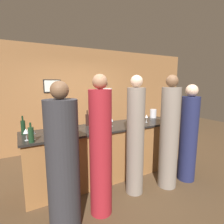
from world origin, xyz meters
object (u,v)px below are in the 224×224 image
bartender (104,122)px  guest_1 (101,151)px  guest_3 (63,164)px  ice_bucket (153,113)px  guest_0 (188,136)px  wine_bottle_0 (23,127)px  guest_2 (135,139)px  wine_bottle_2 (31,135)px  guest_4 (169,136)px  wine_bottle_1 (87,120)px

bartender → guest_1: 1.97m
guest_3 → ice_bucket: bearing=24.7°
guest_0 → wine_bottle_0: (-2.70, 1.00, 0.28)m
guest_2 → wine_bottle_2: size_ratio=6.92×
guest_3 → wine_bottle_2: size_ratio=6.58×
guest_1 → guest_2: size_ratio=1.00×
guest_3 → guest_1: bearing=2.0°
guest_2 → wine_bottle_0: bearing=151.7°
bartender → wine_bottle_0: size_ratio=6.26×
bartender → ice_bucket: size_ratio=9.55×
guest_1 → guest_4: (1.32, 0.03, 0.01)m
bartender → wine_bottle_2: 2.12m
wine_bottle_0 → bartender: bearing=22.2°
guest_3 → guest_4: size_ratio=0.95×
guest_4 → wine_bottle_2: guest_4 is taller
bartender → guest_3: bearing=51.3°
wine_bottle_1 → guest_1: bearing=-101.6°
guest_0 → ice_bucket: (0.08, 1.07, 0.26)m
bartender → guest_0: 1.95m
wine_bottle_0 → wine_bottle_1: wine_bottle_0 is taller
guest_2 → guest_3: 1.22m
guest_4 → wine_bottle_1: bearing=136.0°
guest_4 → wine_bottle_1: (-1.10, 1.06, 0.21)m
guest_4 → wine_bottle_0: guest_4 is taller
guest_1 → wine_bottle_2: guest_1 is taller
wine_bottle_1 → ice_bucket: 1.66m
guest_3 → wine_bottle_0: size_ratio=6.09×
bartender → guest_2: guest_2 is taller
guest_1 → wine_bottle_2: (-0.81, 0.54, 0.21)m
guest_0 → guest_4: bearing=178.1°
guest_2 → guest_3: (-1.21, -0.18, -0.07)m
guest_2 → ice_bucket: 1.52m
guest_3 → wine_bottle_0: bearing=110.2°
guest_1 → guest_4: bearing=1.4°
wine_bottle_1 → guest_3: bearing=-123.6°
guest_3 → ice_bucket: size_ratio=9.30×
guest_0 → guest_1: (-1.81, -0.02, 0.07)m
wine_bottle_2 → wine_bottle_1: bearing=28.2°
wine_bottle_0 → ice_bucket: bearing=1.5°
bartender → wine_bottle_2: bartender is taller
guest_0 → wine_bottle_2: size_ratio=6.41×
guest_4 → wine_bottle_2: (-2.13, 0.50, 0.20)m
guest_0 → guest_2: (-1.11, 0.14, 0.07)m
wine_bottle_2 → ice_bucket: (2.70, 0.55, -0.01)m
wine_bottle_0 → ice_bucket: 2.78m
wine_bottle_1 → ice_bucket: (1.66, -0.00, -0.02)m
bartender → guest_4: 1.77m
guest_0 → ice_bucket: guest_0 is taller
guest_0 → guest_2: size_ratio=0.93×
wine_bottle_2 → wine_bottle_0: bearing=99.7°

